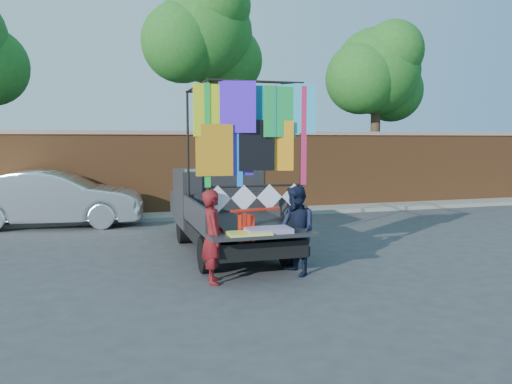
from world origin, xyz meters
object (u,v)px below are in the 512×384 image
object	(u,v)px
pickup_truck	(222,208)
woman	(213,237)
sedan	(55,198)
man	(296,231)

from	to	relation	value
pickup_truck	woman	world-z (taller)	pickup_truck
sedan	woman	world-z (taller)	woman
pickup_truck	sedan	world-z (taller)	pickup_truck
woman	man	distance (m)	1.48
pickup_truck	woman	size ratio (longest dim) A/B	3.43
pickup_truck	woman	distance (m)	2.85
sedan	man	distance (m)	7.84
pickup_truck	sedan	bearing A→B (deg)	134.63
man	pickup_truck	bearing A→B (deg)	-175.86
pickup_truck	man	size ratio (longest dim) A/B	3.39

